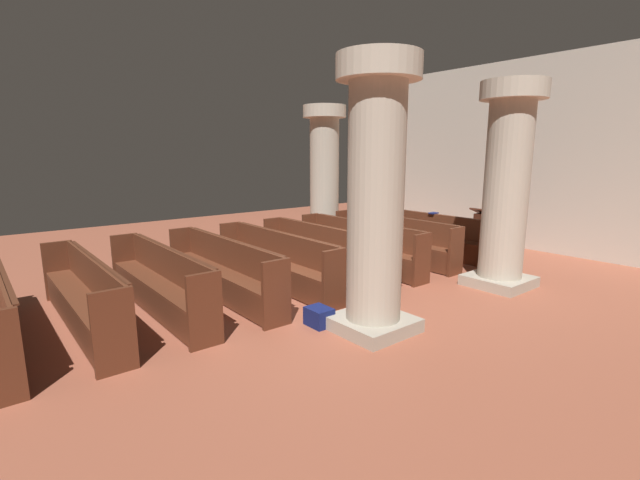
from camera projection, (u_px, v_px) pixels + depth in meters
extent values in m
plane|color=#AD5B42|center=(321.00, 290.00, 7.63)|extent=(19.20, 19.20, 0.00)
cube|color=beige|center=(512.00, 155.00, 10.94)|extent=(10.00, 0.16, 4.50)
cube|color=brown|center=(422.00, 235.00, 10.31)|extent=(3.16, 0.38, 0.05)
cube|color=brown|center=(427.00, 223.00, 10.37)|extent=(3.16, 0.04, 0.47)
cube|color=#562B1A|center=(429.00, 213.00, 10.35)|extent=(3.03, 0.06, 0.02)
cube|color=#5B2D1B|center=(372.00, 225.00, 11.53)|extent=(0.06, 0.44, 0.93)
cube|color=#5B2D1B|center=(485.00, 245.00, 9.08)|extent=(0.06, 0.44, 0.93)
cube|color=brown|center=(417.00, 245.00, 10.25)|extent=(3.16, 0.03, 0.40)
cube|color=brown|center=(392.00, 240.00, 9.68)|extent=(3.16, 0.38, 0.05)
cube|color=brown|center=(398.00, 228.00, 9.74)|extent=(3.16, 0.04, 0.47)
cube|color=#562B1A|center=(400.00, 217.00, 9.72)|extent=(3.03, 0.06, 0.02)
cube|color=#5B2D1B|center=(343.00, 229.00, 10.90)|extent=(0.06, 0.44, 0.93)
cube|color=#5B2D1B|center=(456.00, 252.00, 8.45)|extent=(0.06, 0.44, 0.93)
cube|color=brown|center=(386.00, 251.00, 9.62)|extent=(3.16, 0.03, 0.40)
cube|color=brown|center=(358.00, 246.00, 9.05)|extent=(3.16, 0.38, 0.05)
cube|color=brown|center=(365.00, 233.00, 9.10)|extent=(3.16, 0.04, 0.47)
cube|color=#562B1A|center=(366.00, 222.00, 9.09)|extent=(3.03, 0.06, 0.02)
cube|color=#5B2D1B|center=(310.00, 234.00, 10.27)|extent=(0.06, 0.44, 0.93)
cube|color=#5B2D1B|center=(422.00, 260.00, 7.82)|extent=(0.06, 0.44, 0.93)
cube|color=brown|center=(352.00, 258.00, 8.99)|extent=(3.16, 0.03, 0.40)
cube|color=brown|center=(320.00, 253.00, 8.42)|extent=(3.16, 0.38, 0.05)
cube|color=brown|center=(326.00, 239.00, 8.47)|extent=(3.16, 0.04, 0.47)
cube|color=#562B1A|center=(328.00, 227.00, 8.46)|extent=(3.03, 0.06, 0.02)
cube|color=#5B2D1B|center=(273.00, 239.00, 9.64)|extent=(0.06, 0.44, 0.93)
cube|color=#5B2D1B|center=(382.00, 269.00, 7.19)|extent=(0.06, 0.44, 0.93)
cube|color=brown|center=(312.00, 266.00, 8.36)|extent=(3.16, 0.03, 0.40)
cube|color=brown|center=(275.00, 262.00, 7.79)|extent=(3.16, 0.38, 0.05)
cube|color=brown|center=(282.00, 246.00, 7.84)|extent=(3.16, 0.05, 0.47)
cube|color=#562B1A|center=(284.00, 233.00, 7.83)|extent=(3.03, 0.06, 0.02)
cube|color=#5B2D1B|center=(231.00, 245.00, 9.01)|extent=(0.06, 0.44, 0.93)
cube|color=#5B2D1B|center=(334.00, 280.00, 6.56)|extent=(0.06, 0.44, 0.93)
cube|color=brown|center=(266.00, 275.00, 7.73)|extent=(3.16, 0.03, 0.40)
cube|color=brown|center=(221.00, 271.00, 7.16)|extent=(3.16, 0.38, 0.05)
cube|color=brown|center=(230.00, 254.00, 7.21)|extent=(3.16, 0.04, 0.47)
cube|color=#562B1A|center=(232.00, 240.00, 7.20)|extent=(3.03, 0.06, 0.02)
cube|color=#5B2D1B|center=(182.00, 252.00, 8.38)|extent=(0.06, 0.44, 0.93)
cube|color=#5B2D1B|center=(277.00, 294.00, 5.93)|extent=(0.06, 0.44, 0.93)
cube|color=brown|center=(212.00, 286.00, 7.10)|extent=(3.16, 0.03, 0.40)
cube|color=brown|center=(158.00, 283.00, 6.53)|extent=(3.16, 0.38, 0.05)
cube|color=brown|center=(168.00, 264.00, 6.58)|extent=(3.16, 0.04, 0.47)
cube|color=#562B1A|center=(170.00, 249.00, 6.57)|extent=(3.03, 0.06, 0.02)
cube|color=#5B2D1B|center=(126.00, 261.00, 7.75)|extent=(0.06, 0.44, 0.93)
cube|color=#5B2D1B|center=(205.00, 311.00, 5.30)|extent=(0.06, 0.44, 0.93)
cube|color=brown|center=(147.00, 300.00, 6.47)|extent=(3.16, 0.03, 0.40)
cube|color=brown|center=(81.00, 297.00, 5.90)|extent=(3.16, 0.38, 0.05)
cube|color=brown|center=(93.00, 276.00, 5.95)|extent=(3.16, 0.04, 0.47)
cube|color=#562B1A|center=(95.00, 259.00, 5.94)|extent=(3.03, 0.06, 0.02)
cube|color=#5B2D1B|center=(59.00, 270.00, 7.12)|extent=(0.06, 0.44, 0.93)
cube|color=#5B2D1B|center=(114.00, 332.00, 4.67)|extent=(0.06, 0.44, 0.93)
cube|color=brown|center=(68.00, 315.00, 5.83)|extent=(3.16, 0.03, 0.40)
cube|color=brown|center=(0.00, 291.00, 5.32)|extent=(3.16, 0.04, 0.47)
cube|color=#562B1A|center=(2.00, 272.00, 5.31)|extent=(3.03, 0.06, 0.02)
cube|color=#B6AD9A|center=(499.00, 281.00, 7.86)|extent=(1.00, 1.00, 0.18)
cylinder|color=beige|center=(506.00, 191.00, 7.55)|extent=(0.74, 0.74, 3.00)
cylinder|color=beige|center=(514.00, 90.00, 7.23)|extent=(1.07, 1.07, 0.30)
cube|color=#B6AD9A|center=(324.00, 239.00, 11.68)|extent=(1.00, 1.00, 0.18)
cylinder|color=beige|center=(324.00, 178.00, 11.36)|extent=(0.74, 0.74, 3.00)
cylinder|color=beige|center=(325.00, 111.00, 11.04)|extent=(1.07, 1.07, 0.30)
cube|color=#B6AD9A|center=(373.00, 324.00, 5.90)|extent=(0.97, 0.97, 0.18)
cylinder|color=beige|center=(376.00, 205.00, 5.59)|extent=(0.72, 0.72, 3.00)
cylinder|color=beige|center=(379.00, 67.00, 5.27)|extent=(1.04, 1.04, 0.30)
cube|color=#411E13|center=(480.00, 253.00, 10.27)|extent=(0.45, 0.45, 0.06)
cube|color=#4C2316|center=(481.00, 234.00, 10.18)|extent=(0.28, 0.28, 0.95)
cube|color=#502518|center=(483.00, 211.00, 10.08)|extent=(0.48, 0.35, 0.15)
cube|color=navy|center=(433.00, 213.00, 10.24)|extent=(0.14, 0.21, 0.03)
cube|color=navy|center=(319.00, 317.00, 6.05)|extent=(0.36, 0.28, 0.25)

